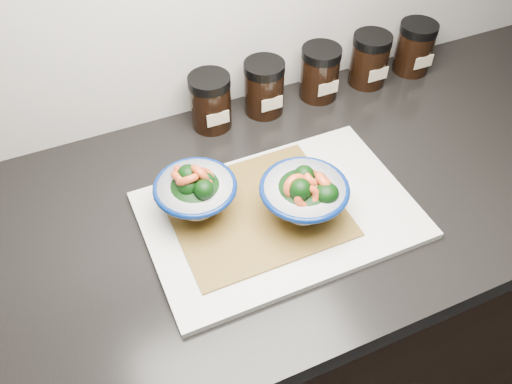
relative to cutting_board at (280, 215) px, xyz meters
name	(u,v)px	position (x,y,z in m)	size (l,w,h in m)	color
cabinet	(329,309)	(0.17, 0.04, -0.48)	(3.43, 0.58, 0.86)	black
countertop	(353,181)	(0.17, 0.04, -0.03)	(3.50, 0.60, 0.04)	black
cutting_board	(280,215)	(0.00, 0.00, 0.00)	(0.45, 0.30, 0.01)	silver
bamboo_mat	(256,211)	(-0.04, 0.02, 0.01)	(0.28, 0.24, 0.00)	olive
bowl_left	(195,193)	(-0.13, 0.06, 0.05)	(0.14, 0.14, 0.11)	white
bowl_right	(304,196)	(0.03, -0.02, 0.06)	(0.15, 0.15, 0.11)	white
spice_jar_a	(211,102)	(-0.02, 0.28, 0.05)	(0.08, 0.08, 0.11)	black
spice_jar_b	(264,87)	(0.10, 0.28, 0.05)	(0.08, 0.08, 0.11)	black
spice_jar_c	(320,73)	(0.22, 0.28, 0.05)	(0.08, 0.08, 0.11)	black
spice_jar_d	(369,59)	(0.34, 0.28, 0.05)	(0.08, 0.08, 0.11)	black
spice_jar_e	(415,47)	(0.46, 0.28, 0.05)	(0.08, 0.08, 0.11)	black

